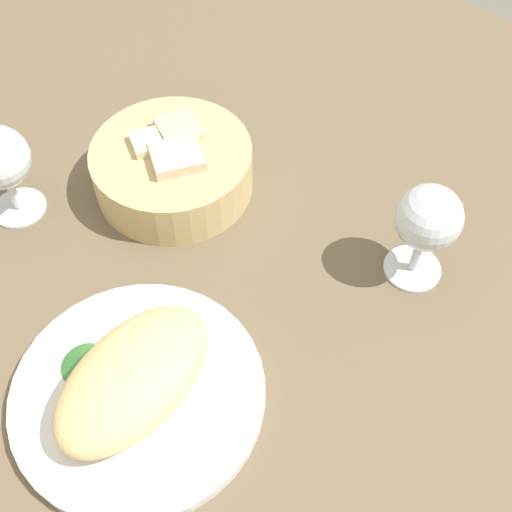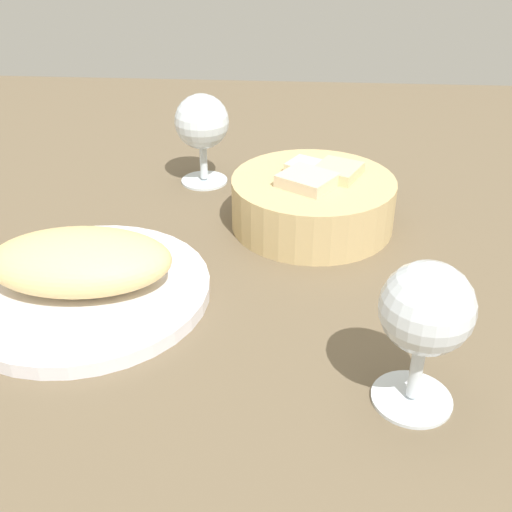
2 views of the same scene
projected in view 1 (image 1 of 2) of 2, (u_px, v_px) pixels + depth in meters
ground_plane at (145, 297)px, 70.45cm from camera, size 140.00×140.00×2.00cm
plate at (138, 393)px, 61.94cm from camera, size 24.08×24.08×1.40cm
omelette at (133, 378)px, 59.29cm from camera, size 17.82×11.07×5.20cm
lettuce_garnish at (84, 361)px, 62.23cm from camera, size 4.90×4.90×1.73cm
bread_basket at (173, 167)px, 76.27cm from camera, size 18.62×18.62×7.18cm
wine_glass_near at (427, 222)px, 64.90cm from camera, size 6.84×6.84×12.15cm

